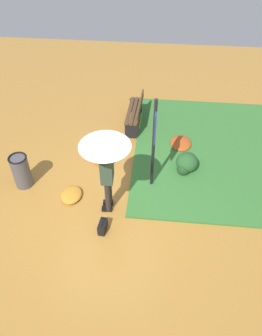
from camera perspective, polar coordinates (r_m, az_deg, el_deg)
The scene contains 11 objects.
ground_plane at distance 7.43m, azimuth -4.52°, elevation -6.25°, with size 18.00×18.00×0.00m, color #B27A33.
grass_verge at distance 8.94m, azimuth 13.70°, elevation 2.80°, with size 4.80×4.00×0.05m.
person_with_umbrella at distance 6.22m, azimuth -4.35°, elevation 2.09°, with size 0.96×0.96×2.04m.
info_sign_post at distance 6.88m, azimuth 4.05°, elevation 5.59°, with size 0.44×0.07×2.30m.
handbag at distance 6.89m, azimuth -4.88°, elevation -9.93°, with size 0.31×0.17×0.37m.
park_bench at distance 9.46m, azimuth 0.75°, elevation 9.49°, with size 1.40×0.42×0.75m.
trash_bin at distance 7.95m, azimuth -18.28°, elevation -0.50°, with size 0.42×0.42×0.83m.
shrub_cluster at distance 8.13m, azimuth 9.45°, elevation 0.76°, with size 0.59×0.53×0.48m.
leaf_pile_near_person at distance 8.48m, azimuth -4.51°, elevation 2.06°, with size 0.74×0.59×0.16m.
leaf_pile_by_bench at distance 7.64m, azimuth -10.17°, elevation -4.52°, with size 0.58×0.47×0.13m.
leaf_pile_far_path at distance 8.97m, azimuth 8.54°, elevation 4.25°, with size 0.69×0.55×0.15m.
Camera 1 is at (4.78, 1.07, 5.59)m, focal length 35.61 mm.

